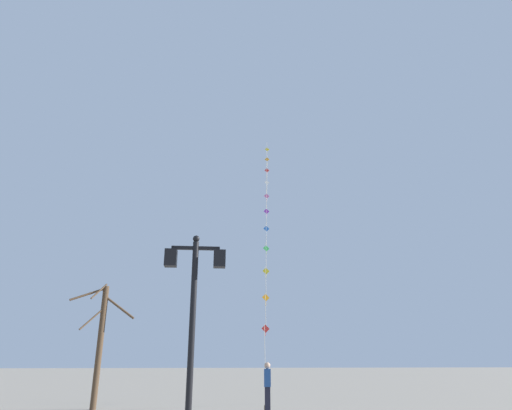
{
  "coord_description": "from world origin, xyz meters",
  "views": [
    {
      "loc": [
        -1.07,
        -2.9,
        1.82
      ],
      "look_at": [
        0.96,
        19.16,
        9.58
      ],
      "focal_mm": 30.91,
      "sensor_mm": 36.0,
      "label": 1
    }
  ],
  "objects_px": {
    "bare_tree": "(100,340)",
    "kite_train": "(266,223)",
    "kite_flyer": "(267,386)",
    "twin_lantern_lamp_post": "(194,295)"
  },
  "relations": [
    {
      "from": "kite_train",
      "to": "twin_lantern_lamp_post",
      "type": "bearing_deg",
      "value": -102.59
    },
    {
      "from": "twin_lantern_lamp_post",
      "to": "kite_flyer",
      "type": "relative_size",
      "value": 2.7
    },
    {
      "from": "bare_tree",
      "to": "kite_train",
      "type": "bearing_deg",
      "value": 44.77
    },
    {
      "from": "twin_lantern_lamp_post",
      "to": "bare_tree",
      "type": "bearing_deg",
      "value": 115.27
    },
    {
      "from": "twin_lantern_lamp_post",
      "to": "kite_flyer",
      "type": "xyz_separation_m",
      "value": [
        2.47,
        6.73,
        -2.3
      ]
    },
    {
      "from": "twin_lantern_lamp_post",
      "to": "kite_train",
      "type": "height_order",
      "value": "kite_train"
    },
    {
      "from": "kite_train",
      "to": "bare_tree",
      "type": "bearing_deg",
      "value": -135.23
    },
    {
      "from": "twin_lantern_lamp_post",
      "to": "bare_tree",
      "type": "relative_size",
      "value": 0.97
    },
    {
      "from": "kite_flyer",
      "to": "bare_tree",
      "type": "height_order",
      "value": "bare_tree"
    },
    {
      "from": "kite_flyer",
      "to": "twin_lantern_lamp_post",
      "type": "bearing_deg",
      "value": 166.64
    }
  ]
}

